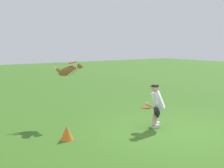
{
  "coord_description": "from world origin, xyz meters",
  "views": [
    {
      "loc": [
        6.4,
        5.86,
        2.53
      ],
      "look_at": [
        0.91,
        -1.86,
        1.25
      ],
      "focal_mm": 48.95,
      "sensor_mm": 36.0,
      "label": 1
    }
  ],
  "objects_px": {
    "frisbee_flying": "(73,62)",
    "frisbee_held": "(146,108)",
    "dog": "(69,71)",
    "training_cone": "(67,133)",
    "person": "(157,104)"
  },
  "relations": [
    {
      "from": "frisbee_flying",
      "to": "frisbee_held",
      "type": "distance_m",
      "value": 2.83
    },
    {
      "from": "dog",
      "to": "training_cone",
      "type": "xyz_separation_m",
      "value": [
        1.09,
        1.93,
        -1.44
      ]
    },
    {
      "from": "person",
      "to": "frisbee_held",
      "type": "relative_size",
      "value": 4.81
    },
    {
      "from": "person",
      "to": "frisbee_flying",
      "type": "relative_size",
      "value": 4.64
    },
    {
      "from": "person",
      "to": "training_cone",
      "type": "relative_size",
      "value": 3.42
    },
    {
      "from": "frisbee_flying",
      "to": "training_cone",
      "type": "height_order",
      "value": "frisbee_flying"
    },
    {
      "from": "person",
      "to": "dog",
      "type": "bearing_deg",
      "value": -5.0
    },
    {
      "from": "frisbee_held",
      "to": "dog",
      "type": "bearing_deg",
      "value": -59.72
    },
    {
      "from": "person",
      "to": "frisbee_held",
      "type": "height_order",
      "value": "person"
    },
    {
      "from": "frisbee_flying",
      "to": "training_cone",
      "type": "xyz_separation_m",
      "value": [
        1.19,
        1.84,
        -1.7
      ]
    },
    {
      "from": "dog",
      "to": "frisbee_held",
      "type": "distance_m",
      "value": 2.84
    },
    {
      "from": "person",
      "to": "dog",
      "type": "relative_size",
      "value": 1.53
    },
    {
      "from": "frisbee_held",
      "to": "frisbee_flying",
      "type": "bearing_deg",
      "value": -60.73
    },
    {
      "from": "person",
      "to": "dog",
      "type": "distance_m",
      "value": 3.06
    },
    {
      "from": "frisbee_flying",
      "to": "frisbee_held",
      "type": "relative_size",
      "value": 1.04
    }
  ]
}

